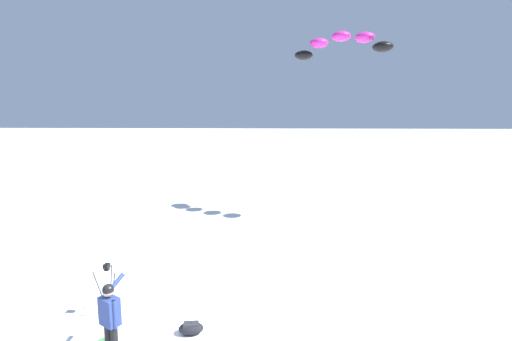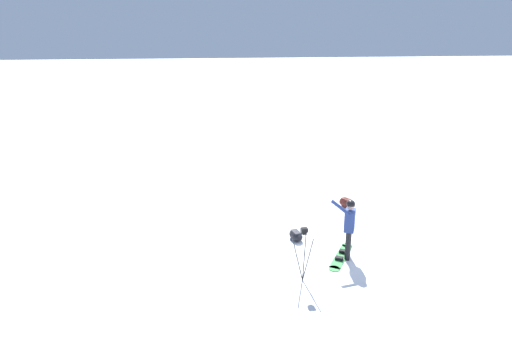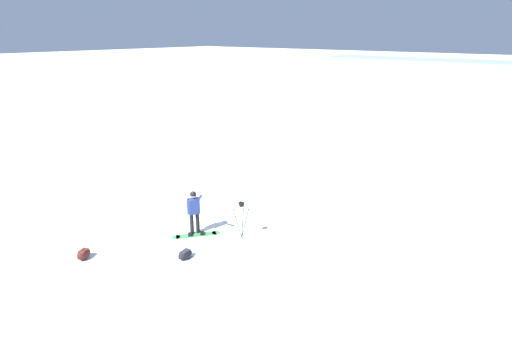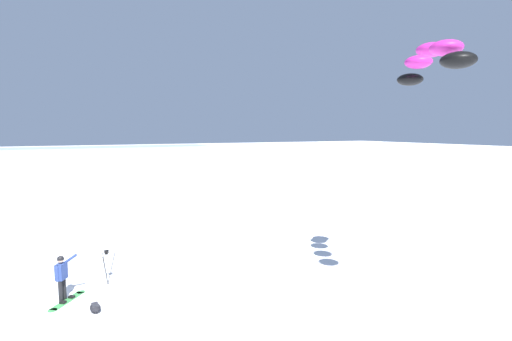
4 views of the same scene
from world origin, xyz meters
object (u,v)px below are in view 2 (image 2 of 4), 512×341
(gear_bag_small, at_px, (296,235))
(snowboard, at_px, (341,256))
(gear_bag_large, at_px, (346,202))
(camera_tripod, at_px, (304,244))
(snowboarder, at_px, (349,223))

(gear_bag_small, bearing_deg, snowboard, -146.39)
(gear_bag_large, relative_size, gear_bag_small, 1.02)
(camera_tripod, bearing_deg, snowboarder, -62.27)
(snowboarder, height_order, camera_tripod, snowboarder)
(gear_bag_large, height_order, gear_bag_small, gear_bag_large)
(camera_tripod, bearing_deg, gear_bag_large, -36.04)
(gear_bag_large, bearing_deg, gear_bag_small, 129.31)
(snowboarder, relative_size, gear_bag_small, 2.78)
(snowboarder, height_order, gear_bag_large, snowboarder)
(snowboarder, xyz_separation_m, snowboard, (0.08, 0.14, -1.00))
(snowboarder, relative_size, camera_tripod, 1.21)
(gear_bag_large, distance_m, gear_bag_small, 3.33)
(snowboard, height_order, camera_tripod, camera_tripod)
(snowboarder, distance_m, snowboard, 1.01)
(snowboarder, relative_size, gear_bag_large, 2.73)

